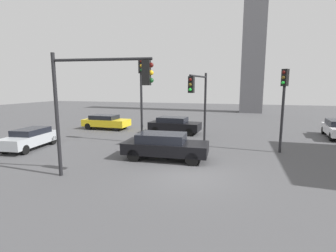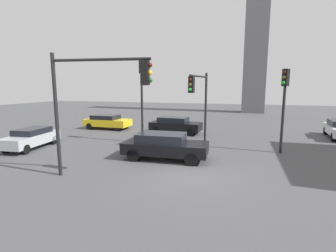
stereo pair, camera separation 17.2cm
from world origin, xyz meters
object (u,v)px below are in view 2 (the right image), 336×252
object	(u,v)px
traffic_light_0	(142,86)
traffic_light_1	(284,95)
traffic_light_3	(199,94)
car_3	(164,145)
car_0	(31,138)
car_5	(107,121)
car_4	(175,125)
traffic_light_2	(98,90)

from	to	relation	value
traffic_light_0	traffic_light_1	world-z (taller)	traffic_light_0
traffic_light_0	traffic_light_3	xyz separation A→B (m)	(4.02, 0.16, -0.58)
car_3	car_0	bearing A→B (deg)	177.94
car_0	car_5	bearing A→B (deg)	167.90
traffic_light_3	car_4	distance (m)	5.63
traffic_light_1	traffic_light_3	size ratio (longest dim) A/B	1.01
traffic_light_2	car_5	xyz separation A→B (m)	(-6.51, 11.56, -3.16)
traffic_light_3	traffic_light_1	bearing A→B (deg)	97.78
car_5	car_3	bearing A→B (deg)	-44.00
traffic_light_0	car_4	world-z (taller)	traffic_light_0
car_4	traffic_light_3	bearing A→B (deg)	-52.99
traffic_light_3	car_3	world-z (taller)	traffic_light_3
car_0	car_3	distance (m)	9.15
traffic_light_1	car_3	distance (m)	7.72
car_0	car_3	size ratio (longest dim) A/B	0.86
traffic_light_0	car_3	size ratio (longest dim) A/B	1.25
traffic_light_2	car_0	xyz separation A→B (m)	(-7.33, 3.39, -3.18)
traffic_light_1	car_4	distance (m)	9.40
car_0	car_3	bearing A→B (deg)	84.54
traffic_light_2	car_4	xyz separation A→B (m)	(0.37, 11.20, -3.12)
car_0	car_5	size ratio (longest dim) A/B	0.95
traffic_light_2	traffic_light_3	xyz separation A→B (m)	(3.11, 7.12, -0.37)
traffic_light_0	car_5	world-z (taller)	traffic_light_0
car_3	car_4	xyz separation A→B (m)	(-1.45, 7.66, -0.02)
traffic_light_1	traffic_light_2	bearing A→B (deg)	-13.73
traffic_light_0	traffic_light_2	world-z (taller)	traffic_light_0
car_0	car_5	distance (m)	8.21
traffic_light_1	car_0	xyz separation A→B (m)	(-15.56, -3.46, -2.82)
traffic_light_1	car_0	size ratio (longest dim) A/B	1.23
car_3	car_4	bearing A→B (deg)	97.75
car_0	car_4	world-z (taller)	car_4
traffic_light_3	car_3	xyz separation A→B (m)	(-1.28, -3.58, -2.73)
traffic_light_2	traffic_light_1	bearing A→B (deg)	32.48
traffic_light_0	car_5	size ratio (longest dim) A/B	1.38
traffic_light_2	car_0	size ratio (longest dim) A/B	1.32
traffic_light_0	traffic_light_1	size ratio (longest dim) A/B	1.18
traffic_light_2	car_0	world-z (taller)	traffic_light_2
traffic_light_3	car_5	xyz separation A→B (m)	(-9.62, 4.44, -2.79)
car_4	car_5	xyz separation A→B (m)	(-6.88, 0.36, -0.04)
traffic_light_3	car_5	size ratio (longest dim) A/B	1.16
traffic_light_1	car_3	bearing A→B (deg)	-26.17
car_0	car_4	distance (m)	10.97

